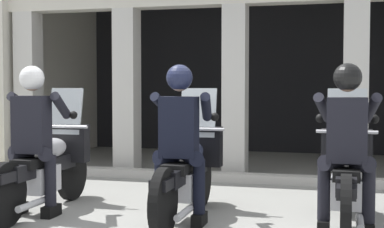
% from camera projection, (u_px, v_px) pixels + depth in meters
% --- Properties ---
extents(ground_plane, '(80.00, 80.00, 0.00)m').
position_uv_depth(ground_plane, '(234.00, 178.00, 8.48)').
color(ground_plane, gray).
extents(station_building, '(8.08, 3.92, 3.17)m').
position_uv_depth(station_building, '(255.00, 54.00, 10.42)').
color(station_building, black).
rests_on(station_building, ground).
extents(kerb_strip, '(7.58, 0.24, 0.12)m').
position_uv_depth(kerb_strip, '(228.00, 177.00, 8.23)').
color(kerb_strip, '#B7B5AD').
rests_on(kerb_strip, ground).
extents(motorcycle_left, '(0.62, 2.04, 1.35)m').
position_uv_depth(motorcycle_left, '(48.00, 165.00, 6.34)').
color(motorcycle_left, black).
rests_on(motorcycle_left, ground).
extents(police_officer_left, '(0.63, 0.61, 1.58)m').
position_uv_depth(police_officer_left, '(33.00, 127.00, 6.04)').
color(police_officer_left, black).
rests_on(police_officer_left, ground).
extents(motorcycle_center, '(0.62, 2.04, 1.35)m').
position_uv_depth(motorcycle_center, '(188.00, 170.00, 5.97)').
color(motorcycle_center, black).
rests_on(motorcycle_center, ground).
extents(police_officer_center, '(0.63, 0.61, 1.58)m').
position_uv_depth(police_officer_center, '(180.00, 130.00, 5.67)').
color(police_officer_center, black).
rests_on(police_officer_center, ground).
extents(motorcycle_right, '(0.62, 2.04, 1.35)m').
position_uv_depth(motorcycle_right, '(346.00, 176.00, 5.59)').
color(motorcycle_right, black).
rests_on(motorcycle_right, ground).
extents(police_officer_right, '(0.63, 0.61, 1.58)m').
position_uv_depth(police_officer_right, '(347.00, 133.00, 5.30)').
color(police_officer_right, black).
rests_on(police_officer_right, ground).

